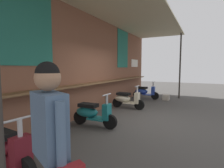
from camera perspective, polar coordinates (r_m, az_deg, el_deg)
The scene contains 8 objects.
ground_plane at distance 5.86m, azimuth 9.80°, elevation -11.38°, with size 31.77×31.77×0.00m, color #474442.
market_stall_facade at distance 6.43m, azimuth -5.73°, elevation 8.98°, with size 11.35×2.83×3.73m.
scooter_maroon at distance 3.44m, azimuth -31.99°, elevation -17.50°, with size 0.48×1.40×0.97m.
scooter_teal at distance 5.09m, azimuth -6.61°, elevation -9.38°, with size 0.46×1.40×0.97m.
scooter_cream at distance 7.26m, azimuth 4.65°, elevation -4.93°, with size 0.46×1.40×0.97m.
scooter_blue at distance 9.59m, azimuth 10.53°, elevation -2.50°, with size 0.46×1.40×0.97m.
shopper_with_handbag at distance 1.73m, azimuth -19.58°, elevation -15.68°, with size 0.42×0.68×1.73m.
merchandise_crate at distance 9.54m, azimuth 17.33°, elevation -4.21°, with size 0.39×0.31×0.28m, color #B2A899.
Camera 1 is at (-5.36, -1.70, 1.68)m, focal length 27.86 mm.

